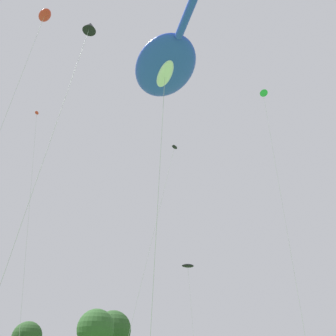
% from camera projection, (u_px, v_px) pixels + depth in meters
% --- Properties ---
extents(big_show_kite, '(4.30, 11.43, 18.11)m').
position_uv_depth(big_show_kite, '(166.00, 64.00, 20.93)').
color(big_show_kite, blue).
rests_on(big_show_kite, ground).
extents(small_kite_streamer_purple, '(1.96, 2.72, 22.55)m').
position_uv_depth(small_kite_streamer_purple, '(44.00, 18.00, 23.53)').
color(small_kite_streamer_purple, red).
rests_on(small_kite_streamer_purple, ground).
extents(small_kite_diamond_red, '(2.75, 2.92, 21.33)m').
position_uv_depth(small_kite_diamond_red, '(263.00, 94.00, 27.79)').
color(small_kite_diamond_red, green).
rests_on(small_kite_diamond_red, ground).
extents(small_kite_triangle_green, '(3.91, 2.65, 19.37)m').
position_uv_depth(small_kite_triangle_green, '(173.00, 155.00, 31.13)').
color(small_kite_triangle_green, black).
rests_on(small_kite_triangle_green, ground).
extents(small_kite_tiny_distant, '(2.41, 3.24, 18.65)m').
position_uv_depth(small_kite_tiny_distant, '(90.00, 28.00, 19.58)').
color(small_kite_tiny_distant, black).
rests_on(small_kite_tiny_distant, ground).
extents(small_kite_stunt_black, '(2.60, 3.38, 22.34)m').
position_uv_depth(small_kite_stunt_black, '(35.00, 133.00, 30.74)').
color(small_kite_stunt_black, red).
rests_on(small_kite_stunt_black, ground).
extents(small_kite_bird_shape, '(1.38, 1.75, 11.24)m').
position_uv_depth(small_kite_bird_shape, '(188.00, 266.00, 35.14)').
color(small_kite_bird_shape, black).
rests_on(small_kite_bird_shape, ground).
extents(tree_oak_left, '(6.30, 6.30, 11.52)m').
position_uv_depth(tree_oak_left, '(112.00, 331.00, 59.52)').
color(tree_oak_left, '#513823').
rests_on(tree_oak_left, ground).
extents(tree_pine_center, '(5.14, 5.14, 9.87)m').
position_uv_depth(tree_pine_center, '(96.00, 329.00, 48.57)').
color(tree_pine_center, '#513823').
rests_on(tree_pine_center, ground).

